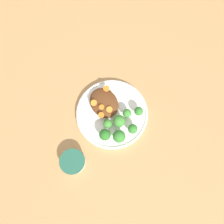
% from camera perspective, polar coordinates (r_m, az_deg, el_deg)
% --- Properties ---
extents(ground_plane, '(4.00, 4.00, 0.00)m').
position_cam_1_polar(ground_plane, '(0.88, -0.00, -0.59)').
color(ground_plane, tan).
extents(plate, '(0.28, 0.28, 0.02)m').
position_cam_1_polar(plate, '(0.87, -0.00, -0.38)').
color(plate, white).
rests_on(plate, ground_plane).
extents(dip_bowl, '(0.09, 0.09, 0.04)m').
position_cam_1_polar(dip_bowl, '(0.84, -10.21, -12.64)').
color(dip_bowl, silver).
rests_on(dip_bowl, ground_plane).
extents(stew_mound, '(0.13, 0.11, 0.03)m').
position_cam_1_polar(stew_mound, '(0.86, -2.10, 2.43)').
color(stew_mound, '#5B3319').
rests_on(stew_mound, plate).
extents(broccoli_floret_0, '(0.05, 0.05, 0.06)m').
position_cam_1_polar(broccoli_floret_0, '(0.81, 1.87, -6.39)').
color(broccoli_floret_0, '#759E51').
rests_on(broccoli_floret_0, plate).
extents(broccoli_floret_1, '(0.05, 0.05, 0.06)m').
position_cam_1_polar(broccoli_floret_1, '(0.82, 1.89, -2.37)').
color(broccoli_floret_1, '#7FA85B').
rests_on(broccoli_floret_1, plate).
extents(broccoli_floret_2, '(0.03, 0.03, 0.05)m').
position_cam_1_polar(broccoli_floret_2, '(0.84, 6.96, 0.17)').
color(broccoli_floret_2, '#7FA85B').
rests_on(broccoli_floret_2, plate).
extents(broccoli_floret_3, '(0.03, 0.03, 0.05)m').
position_cam_1_polar(broccoli_floret_3, '(0.83, 3.93, -0.34)').
color(broccoli_floret_3, '#7FA85B').
rests_on(broccoli_floret_3, plate).
extents(broccoli_floret_4, '(0.04, 0.04, 0.05)m').
position_cam_1_polar(broccoli_floret_4, '(0.82, 5.42, -4.41)').
color(broccoli_floret_4, '#7FA85B').
rests_on(broccoli_floret_4, plate).
extents(broccoli_floret_5, '(0.03, 0.03, 0.05)m').
position_cam_1_polar(broccoli_floret_5, '(0.82, -1.15, -3.08)').
color(broccoli_floret_5, '#7FA85B').
rests_on(broccoli_floret_5, plate).
extents(broccoli_floret_6, '(0.04, 0.04, 0.06)m').
position_cam_1_polar(broccoli_floret_6, '(0.81, -1.86, -5.95)').
color(broccoli_floret_6, '#7FA85B').
rests_on(broccoli_floret_6, plate).
extents(carrot_slice_0, '(0.02, 0.02, 0.00)m').
position_cam_1_polar(carrot_slice_0, '(0.85, -1.48, 6.14)').
color(carrot_slice_0, orange).
rests_on(carrot_slice_0, stew_mound).
extents(carrot_slice_1, '(0.02, 0.02, 0.00)m').
position_cam_1_polar(carrot_slice_1, '(0.82, -2.84, -0.81)').
color(carrot_slice_1, orange).
rests_on(carrot_slice_1, stew_mound).
extents(carrot_slice_2, '(0.02, 0.02, 0.00)m').
position_cam_1_polar(carrot_slice_2, '(0.83, -0.71, 0.65)').
color(carrot_slice_2, orange).
rests_on(carrot_slice_2, stew_mound).
extents(carrot_slice_3, '(0.02, 0.02, 0.01)m').
position_cam_1_polar(carrot_slice_3, '(0.84, -4.78, 2.40)').
color(carrot_slice_3, orange).
rests_on(carrot_slice_3, stew_mound).
extents(carrot_slice_4, '(0.02, 0.02, 0.01)m').
position_cam_1_polar(carrot_slice_4, '(0.83, -2.76, 1.27)').
color(carrot_slice_4, orange).
rests_on(carrot_slice_4, stew_mound).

